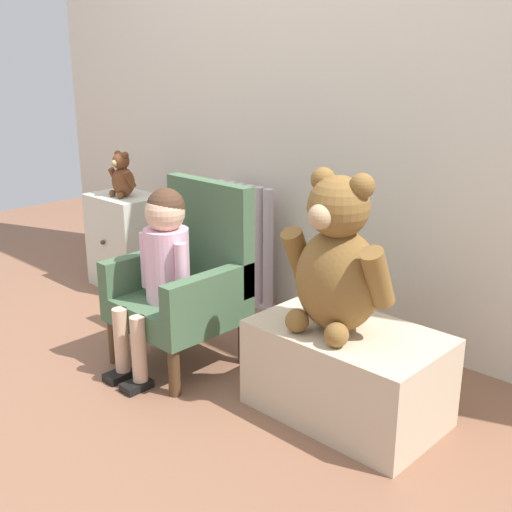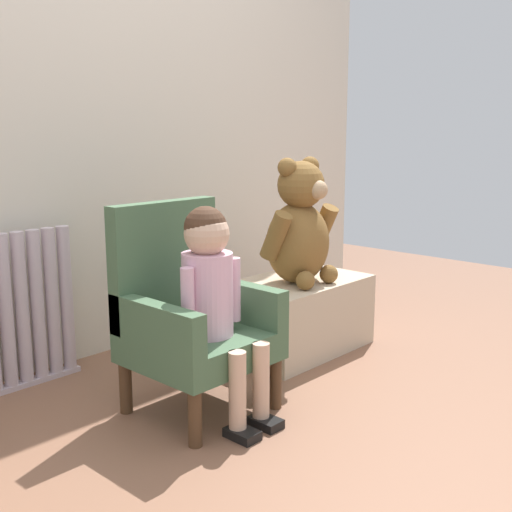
# 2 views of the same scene
# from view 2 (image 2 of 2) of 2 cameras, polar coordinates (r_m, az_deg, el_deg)

# --- Properties ---
(ground_plane) EXTENTS (6.00, 6.00, 0.00)m
(ground_plane) POSITION_cam_2_polar(r_m,az_deg,el_deg) (2.01, 5.77, -17.49)
(ground_plane) COLOR brown
(back_wall) EXTENTS (3.80, 0.05, 2.40)m
(back_wall) POSITION_cam_2_polar(r_m,az_deg,el_deg) (2.73, -16.61, 15.82)
(back_wall) COLOR beige
(back_wall) RESTS_ON ground_plane
(radiator) EXTENTS (0.37, 0.05, 0.59)m
(radiator) POSITION_cam_2_polar(r_m,az_deg,el_deg) (2.57, -19.46, -4.47)
(radiator) COLOR #C6B3BE
(radiator) RESTS_ON ground_plane
(child_armchair) EXTENTS (0.44, 0.42, 0.72)m
(child_armchair) POSITION_cam_2_polar(r_m,az_deg,el_deg) (2.23, -5.94, -5.32)
(child_armchair) COLOR #436243
(child_armchair) RESTS_ON ground_plane
(child_figure) EXTENTS (0.25, 0.35, 0.72)m
(child_figure) POSITION_cam_2_polar(r_m,az_deg,el_deg) (2.11, -3.91, -2.43)
(child_figure) COLOR #E1ACC5
(child_figure) RESTS_ON ground_plane
(low_bench) EXTENTS (0.63, 0.39, 0.31)m
(low_bench) POSITION_cam_2_polar(r_m,az_deg,el_deg) (2.83, 3.68, -5.24)
(low_bench) COLOR #C9B395
(low_bench) RESTS_ON ground_plane
(large_teddy_bear) EXTENTS (0.39, 0.27, 0.53)m
(large_teddy_bear) POSITION_cam_2_polar(r_m,az_deg,el_deg) (2.70, 3.88, 2.45)
(large_teddy_bear) COLOR brown
(large_teddy_bear) RESTS_ON low_bench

